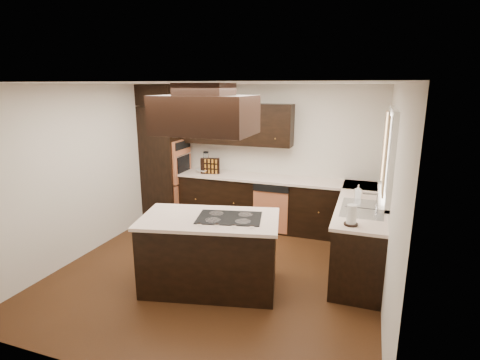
# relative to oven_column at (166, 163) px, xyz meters

# --- Properties ---
(floor) EXTENTS (4.20, 4.20, 0.02)m
(floor) POSITION_rel_oven_column_xyz_m (1.78, -1.71, -1.07)
(floor) COLOR #502D14
(floor) RESTS_ON ground
(ceiling) EXTENTS (4.20, 4.20, 0.02)m
(ceiling) POSITION_rel_oven_column_xyz_m (1.78, -1.71, 1.45)
(ceiling) COLOR white
(ceiling) RESTS_ON ground
(wall_back) EXTENTS (4.20, 0.02, 2.50)m
(wall_back) POSITION_rel_oven_column_xyz_m (1.78, 0.40, 0.19)
(wall_back) COLOR beige
(wall_back) RESTS_ON ground
(wall_front) EXTENTS (4.20, 0.02, 2.50)m
(wall_front) POSITION_rel_oven_column_xyz_m (1.78, -3.81, 0.19)
(wall_front) COLOR beige
(wall_front) RESTS_ON ground
(wall_left) EXTENTS (0.02, 4.20, 2.50)m
(wall_left) POSITION_rel_oven_column_xyz_m (-0.33, -1.71, 0.19)
(wall_left) COLOR beige
(wall_left) RESTS_ON ground
(wall_right) EXTENTS (0.02, 4.20, 2.50)m
(wall_right) POSITION_rel_oven_column_xyz_m (3.88, -1.71, 0.19)
(wall_right) COLOR beige
(wall_right) RESTS_ON ground
(oven_column) EXTENTS (0.65, 0.75, 2.12)m
(oven_column) POSITION_rel_oven_column_xyz_m (0.00, 0.00, 0.00)
(oven_column) COLOR black
(oven_column) RESTS_ON floor
(wall_oven_face) EXTENTS (0.05, 0.62, 0.78)m
(wall_oven_face) POSITION_rel_oven_column_xyz_m (0.35, 0.00, 0.06)
(wall_oven_face) COLOR #D9784D
(wall_oven_face) RESTS_ON oven_column
(base_cabinets_back) EXTENTS (2.93, 0.60, 0.88)m
(base_cabinets_back) POSITION_rel_oven_column_xyz_m (1.81, 0.09, -0.62)
(base_cabinets_back) COLOR black
(base_cabinets_back) RESTS_ON floor
(base_cabinets_right) EXTENTS (0.60, 2.40, 0.88)m
(base_cabinets_right) POSITION_rel_oven_column_xyz_m (3.58, -0.80, -0.62)
(base_cabinets_right) COLOR black
(base_cabinets_right) RESTS_ON floor
(countertop_back) EXTENTS (2.93, 0.63, 0.04)m
(countertop_back) POSITION_rel_oven_column_xyz_m (1.81, 0.08, -0.16)
(countertop_back) COLOR beige
(countertop_back) RESTS_ON base_cabinets_back
(countertop_right) EXTENTS (0.63, 2.40, 0.04)m
(countertop_right) POSITION_rel_oven_column_xyz_m (3.56, -0.80, -0.16)
(countertop_right) COLOR beige
(countertop_right) RESTS_ON base_cabinets_right
(upper_cabinets) EXTENTS (2.00, 0.34, 0.72)m
(upper_cabinets) POSITION_rel_oven_column_xyz_m (1.34, 0.23, 0.75)
(upper_cabinets) COLOR black
(upper_cabinets) RESTS_ON wall_back
(dishwasher_front) EXTENTS (0.60, 0.05, 0.72)m
(dishwasher_front) POSITION_rel_oven_column_xyz_m (2.10, -0.20, -0.66)
(dishwasher_front) COLOR #D9784D
(dishwasher_front) RESTS_ON floor
(window_frame) EXTENTS (0.06, 1.32, 1.12)m
(window_frame) POSITION_rel_oven_column_xyz_m (3.85, -1.16, 0.59)
(window_frame) COLOR silver
(window_frame) RESTS_ON wall_right
(window_pane) EXTENTS (0.00, 1.20, 1.00)m
(window_pane) POSITION_rel_oven_column_xyz_m (3.87, -1.16, 0.59)
(window_pane) COLOR white
(window_pane) RESTS_ON wall_right
(curtain_left) EXTENTS (0.02, 0.34, 0.90)m
(curtain_left) POSITION_rel_oven_column_xyz_m (3.79, -1.57, 0.64)
(curtain_left) COLOR beige
(curtain_left) RESTS_ON wall_right
(curtain_right) EXTENTS (0.02, 0.34, 0.90)m
(curtain_right) POSITION_rel_oven_column_xyz_m (3.79, -0.74, 0.64)
(curtain_right) COLOR beige
(curtain_right) RESTS_ON wall_right
(sink_rim) EXTENTS (0.52, 0.84, 0.01)m
(sink_rim) POSITION_rel_oven_column_xyz_m (3.58, -1.16, -0.14)
(sink_rim) COLOR silver
(sink_rim) RESTS_ON countertop_right
(island) EXTENTS (1.76, 1.21, 0.88)m
(island) POSITION_rel_oven_column_xyz_m (1.84, -2.12, -0.62)
(island) COLOR black
(island) RESTS_ON floor
(island_top) EXTENTS (1.83, 1.28, 0.04)m
(island_top) POSITION_rel_oven_column_xyz_m (1.84, -2.12, -0.16)
(island_top) COLOR beige
(island_top) RESTS_ON island
(cooktop) EXTENTS (0.85, 0.66, 0.01)m
(cooktop) POSITION_rel_oven_column_xyz_m (2.08, -2.06, -0.13)
(cooktop) COLOR black
(cooktop) RESTS_ON island_top
(range_hood) EXTENTS (1.05, 0.72, 0.42)m
(range_hood) POSITION_rel_oven_column_xyz_m (1.88, -2.25, 1.10)
(range_hood) COLOR black
(range_hood) RESTS_ON ceiling
(hood_duct) EXTENTS (0.55, 0.50, 0.13)m
(hood_duct) POSITION_rel_oven_column_xyz_m (1.88, -2.25, 1.38)
(hood_duct) COLOR black
(hood_duct) RESTS_ON ceiling
(blender_base) EXTENTS (0.15, 0.15, 0.10)m
(blender_base) POSITION_rel_oven_column_xyz_m (0.79, 0.10, -0.09)
(blender_base) COLOR silver
(blender_base) RESTS_ON countertop_back
(blender_pitcher) EXTENTS (0.13, 0.13, 0.26)m
(blender_pitcher) POSITION_rel_oven_column_xyz_m (0.79, 0.10, 0.09)
(blender_pitcher) COLOR silver
(blender_pitcher) RESTS_ON blender_base
(spice_rack) EXTENTS (0.35, 0.18, 0.28)m
(spice_rack) POSITION_rel_oven_column_xyz_m (0.90, 0.03, 0.00)
(spice_rack) COLOR black
(spice_rack) RESTS_ON countertop_back
(mixing_bowl) EXTENTS (0.35, 0.35, 0.07)m
(mixing_bowl) POSITION_rel_oven_column_xyz_m (0.76, 0.07, -0.11)
(mixing_bowl) COLOR silver
(mixing_bowl) RESTS_ON countertop_back
(soap_bottle) EXTENTS (0.09, 0.10, 0.19)m
(soap_bottle) POSITION_rel_oven_column_xyz_m (3.50, -0.67, -0.04)
(soap_bottle) COLOR silver
(soap_bottle) RESTS_ON countertop_right
(paper_towel) EXTENTS (0.11, 0.11, 0.24)m
(paper_towel) POSITION_rel_oven_column_xyz_m (3.47, -1.82, -0.02)
(paper_towel) COLOR silver
(paper_towel) RESTS_ON countertop_right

